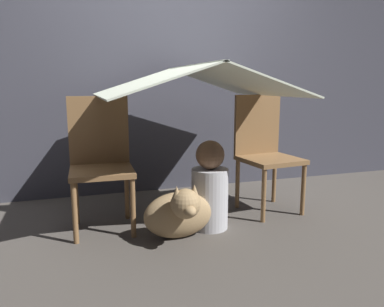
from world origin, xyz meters
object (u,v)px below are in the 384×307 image
object	(u,v)px
chair_right	(265,148)
person_front	(210,189)
chair_left	(101,158)
dog	(180,212)

from	to	relation	value
chair_right	person_front	xyz separation A→B (m)	(-0.59, -0.28, -0.23)
person_front	chair_right	bearing A→B (deg)	25.18
chair_left	dog	world-z (taller)	chair_left
chair_right	chair_left	bearing A→B (deg)	173.33
person_front	dog	bearing A→B (deg)	-151.30
person_front	chair_left	bearing A→B (deg)	159.62
chair_right	person_front	world-z (taller)	chair_right
chair_left	chair_right	xyz separation A→B (m)	(1.33, -0.00, 0.00)
chair_right	dog	size ratio (longest dim) A/B	2.00
chair_right	dog	distance (m)	1.01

